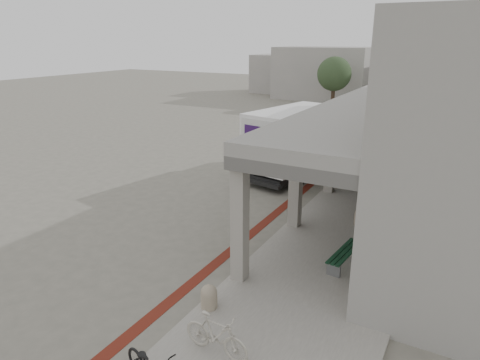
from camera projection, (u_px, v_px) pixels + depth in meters
The scene contains 13 objects.
ground at pixel (235, 221), 15.70m from camera, with size 120.00×120.00×0.00m, color #686459.
bike_lane_stripe at pixel (282, 208), 16.91m from camera, with size 0.35×40.00×0.01m, color maroon.
sidewalk at pixel (343, 244), 13.86m from camera, with size 4.40×28.00×0.12m, color gray.
transit_building at pixel (463, 126), 15.26m from camera, with size 7.60×17.00×7.00m.
distant_backdrop at pixel (375, 74), 46.01m from camera, with size 28.00×10.00×6.50m.
tree_left at pixel (334, 74), 40.28m from camera, with size 3.20×3.20×4.80m.
tree_mid at pixel (416, 75), 38.76m from camera, with size 3.20×3.20×4.80m.
fedex_truck at pixel (304, 138), 21.06m from camera, with size 3.75×7.91×3.24m.
bench at pixel (345, 255), 12.38m from camera, with size 0.61×1.88×0.43m.
bollard_near at pixel (209, 296), 10.40m from camera, with size 0.41×0.41×0.61m.
bollard_far at pixel (360, 217), 15.04m from camera, with size 0.41×0.41×0.61m.
utility_cabinet at pixel (372, 218), 14.29m from camera, with size 0.50×0.66×1.10m, color slate.
bicycle_cream at pixel (216, 335), 8.80m from camera, with size 0.44×1.56×0.94m, color #B8B1A1.
Camera 1 is at (7.08, -12.57, 6.40)m, focal length 32.00 mm.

